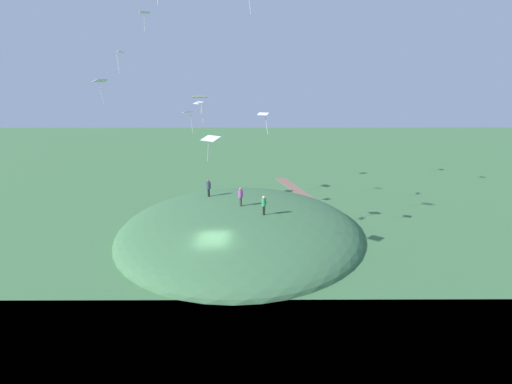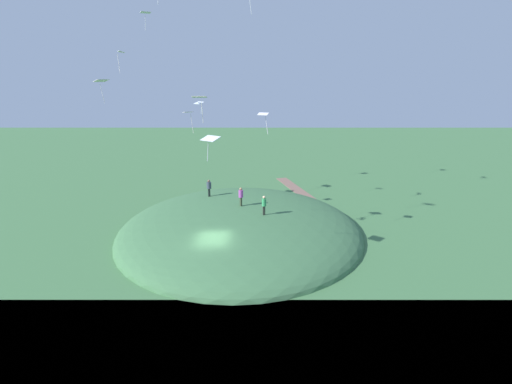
{
  "view_description": "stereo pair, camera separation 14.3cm",
  "coord_description": "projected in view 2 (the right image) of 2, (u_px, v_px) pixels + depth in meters",
  "views": [
    {
      "loc": [
        -26.26,
        -3.11,
        13.47
      ],
      "look_at": [
        1.61,
        -3.25,
        5.05
      ],
      "focal_mm": 26.81,
      "sensor_mm": 36.0,
      "label": 1
    },
    {
      "loc": [
        -26.26,
        -3.26,
        13.47
      ],
      "look_at": [
        1.61,
        -3.25,
        5.05
      ],
      "focal_mm": 26.81,
      "sensor_mm": 36.0,
      "label": 2
    }
  ],
  "objects": [
    {
      "name": "kite_14",
      "position": [
        145.0,
        13.0,
        37.09
      ],
      "size": [
        1.07,
        1.19,
        1.72
      ],
      "color": "white"
    },
    {
      "name": "kite_11",
      "position": [
        200.0,
        98.0,
        27.82
      ],
      "size": [
        0.77,
        1.09,
        1.95
      ],
      "color": "silver"
    },
    {
      "name": "kite_10",
      "position": [
        101.0,
        82.0,
        34.31
      ],
      "size": [
        1.43,
        1.37,
        2.12
      ],
      "color": "white"
    },
    {
      "name": "person_walking_path",
      "position": [
        264.0,
        203.0,
        32.34
      ],
      "size": [
        0.47,
        0.47,
        1.71
      ],
      "rotation": [
        0.0,
        0.0,
        5.08
      ],
      "color": "#2E312A",
      "rests_on": "grass_hill"
    },
    {
      "name": "kite_13",
      "position": [
        121.0,
        54.0,
        34.11
      ],
      "size": [
        0.87,
        0.8,
        1.92
      ],
      "color": "white"
    },
    {
      "name": "person_on_hilltop",
      "position": [
        209.0,
        186.0,
        38.04
      ],
      "size": [
        0.57,
        0.57,
        1.72
      ],
      "rotation": [
        0.0,
        0.0,
        2.86
      ],
      "color": "black",
      "rests_on": "grass_hill"
    },
    {
      "name": "kite_1",
      "position": [
        264.0,
        115.0,
        28.07
      ],
      "size": [
        0.73,
        0.89,
        1.59
      ],
      "color": "white"
    },
    {
      "name": "kite_3",
      "position": [
        189.0,
        114.0,
        33.9
      ],
      "size": [
        0.91,
        1.0,
        1.95
      ],
      "color": "silver"
    },
    {
      "name": "kite_0",
      "position": [
        210.0,
        139.0,
        23.89
      ],
      "size": [
        1.27,
        1.35,
        1.57
      ],
      "color": "white"
    },
    {
      "name": "dirt_path",
      "position": [
        297.0,
        190.0,
        47.41
      ],
      "size": [
        11.82,
        4.66,
        0.04
      ],
      "primitive_type": "cube",
      "rotation": [
        0.0,
        0.0,
        0.28
      ],
      "color": "#795C4F",
      "rests_on": "ground_plane"
    },
    {
      "name": "person_watching_kites",
      "position": [
        241.0,
        194.0,
        34.4
      ],
      "size": [
        0.56,
        0.56,
        1.74
      ],
      "rotation": [
        0.0,
        0.0,
        0.51
      ],
      "color": "#2E3725",
      "rests_on": "grass_hill"
    },
    {
      "name": "ground_plane",
      "position": [
        213.0,
        262.0,
        29.03
      ],
      "size": [
        160.0,
        160.0,
        0.0
      ],
      "primitive_type": "plane",
      "color": "#3F6F41"
    },
    {
      "name": "kite_4",
      "position": [
        199.0,
        103.0,
        38.8
      ],
      "size": [
        1.17,
        1.17,
        1.23
      ],
      "color": "white"
    },
    {
      "name": "grass_hill",
      "position": [
        240.0,
        231.0,
        34.86
      ],
      "size": [
        23.84,
        21.8,
        4.43
      ],
      "primitive_type": "ellipsoid",
      "color": "#3D6B42",
      "rests_on": "ground_plane"
    }
  ]
}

